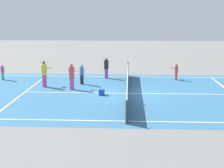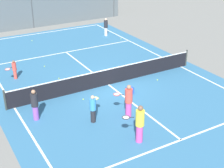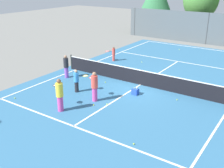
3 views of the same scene
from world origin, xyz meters
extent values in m
plane|color=slate|center=(0.00, 0.00, 0.00)|extent=(80.00, 80.00, 0.00)
cube|color=teal|center=(0.00, 0.00, 0.00)|extent=(13.00, 25.00, 0.00)
cube|color=white|center=(-5.50, 0.00, 0.01)|extent=(0.10, 24.00, 0.01)
cube|color=white|center=(5.50, 0.00, 0.01)|extent=(0.10, 24.00, 0.01)
cube|color=white|center=(0.00, -6.40, 0.01)|extent=(11.00, 0.10, 0.01)
cube|color=white|center=(0.00, 0.00, 0.01)|extent=(0.10, 12.80, 0.01)
cylinder|color=#333833|center=(-5.90, 0.00, 0.55)|extent=(0.10, 0.10, 1.10)
cylinder|color=#333833|center=(5.90, 0.00, 0.55)|extent=(0.10, 0.10, 1.10)
cube|color=black|center=(0.00, 0.00, 0.47)|extent=(11.80, 0.03, 0.95)
cube|color=white|center=(0.00, 0.00, 0.97)|extent=(11.80, 0.04, 0.05)
cylinder|color=#E54C3F|center=(-4.48, 3.56, 0.28)|extent=(0.20, 0.20, 0.55)
cylinder|color=#E54C3F|center=(-4.48, 3.56, 0.80)|extent=(0.25, 0.25, 0.48)
sphere|color=brown|center=(-4.48, 3.56, 1.11)|extent=(0.15, 0.15, 0.15)
cylinder|color=black|center=(-4.71, 3.41, 0.82)|extent=(0.19, 0.13, 0.03)
torus|color=red|center=(-4.92, 3.28, 0.82)|extent=(0.45, 0.45, 0.03)
cylinder|color=silver|center=(-4.92, 3.28, 0.82)|extent=(0.38, 0.38, 0.00)
cylinder|color=#232328|center=(-2.61, -3.18, 0.33)|extent=(0.24, 0.24, 0.65)
cylinder|color=#388CD8|center=(-2.61, -3.18, 0.94)|extent=(0.30, 0.30, 0.57)
sphere|color=tan|center=(-2.61, -3.18, 1.31)|extent=(0.18, 0.18, 0.18)
cylinder|color=black|center=(-2.42, -2.95, 0.97)|extent=(0.15, 0.17, 0.03)
torus|color=yellow|center=(-2.26, -2.76, 0.97)|extent=(0.46, 0.46, 0.03)
cylinder|color=silver|center=(-2.26, -2.76, 0.97)|extent=(0.39, 0.39, 0.00)
cylinder|color=purple|center=(-4.88, -1.63, 0.37)|extent=(0.27, 0.27, 0.74)
cylinder|color=#232328|center=(-4.88, -1.63, 1.06)|extent=(0.34, 0.34, 0.64)
sphere|color=#A37556|center=(-4.88, -1.63, 1.48)|extent=(0.20, 0.20, 0.20)
cylinder|color=#D14799|center=(-1.62, -5.57, 0.41)|extent=(0.30, 0.30, 0.81)
cylinder|color=yellow|center=(-1.62, -5.57, 1.17)|extent=(0.37, 0.37, 0.71)
sphere|color=brown|center=(-1.62, -5.57, 1.64)|extent=(0.22, 0.22, 0.22)
cylinder|color=black|center=(-1.92, -5.41, 1.21)|extent=(0.19, 0.12, 0.03)
torus|color=black|center=(-2.14, -5.29, 1.21)|extent=(0.45, 0.45, 0.03)
cylinder|color=silver|center=(-2.14, -5.29, 1.21)|extent=(0.37, 0.37, 0.00)
cylinder|color=#3FA559|center=(-3.95, -9.27, 0.27)|extent=(0.20, 0.20, 0.53)
cylinder|color=#D14799|center=(-3.95, -9.27, 0.77)|extent=(0.24, 0.24, 0.47)
sphere|color=beige|center=(-3.95, -9.27, 1.07)|extent=(0.14, 0.14, 0.14)
cylinder|color=black|center=(-3.80, -9.04, 0.79)|extent=(0.13, 0.18, 0.03)
torus|color=yellow|center=(-3.67, -8.83, 0.79)|extent=(0.46, 0.46, 0.03)
cylinder|color=silver|center=(-3.67, -8.83, 0.79)|extent=(0.38, 0.38, 0.00)
cylinder|color=#D14799|center=(-0.92, -3.60, 0.40)|extent=(0.29, 0.29, 0.79)
cylinder|color=#E54C3F|center=(-0.92, -3.60, 1.14)|extent=(0.36, 0.36, 0.69)
sphere|color=#A37556|center=(-0.92, -3.60, 1.59)|extent=(0.21, 0.21, 0.21)
cylinder|color=black|center=(-1.18, -3.40, 1.17)|extent=(0.18, 0.15, 0.03)
torus|color=red|center=(-1.38, -3.25, 1.17)|extent=(0.46, 0.46, 0.03)
cylinder|color=silver|center=(-1.38, -3.25, 1.17)|extent=(0.39, 0.39, 0.00)
cube|color=blue|center=(0.49, -1.55, 0.18)|extent=(0.36, 0.33, 0.36)
sphere|color=#CCE533|center=(0.42, -1.55, 0.39)|extent=(0.07, 0.07, 0.07)
sphere|color=#CCE533|center=(0.57, -1.50, 0.39)|extent=(0.07, 0.07, 0.07)
sphere|color=#CCE533|center=(3.04, -6.12, 0.03)|extent=(0.07, 0.07, 0.07)
sphere|color=#CCE533|center=(-0.06, -3.64, 0.03)|extent=(0.07, 0.07, 0.07)
sphere|color=#CCE533|center=(-2.08, -0.96, 0.03)|extent=(0.07, 0.07, 0.07)
sphere|color=#CCE533|center=(-4.87, -5.92, 0.03)|extent=(0.07, 0.07, 0.07)
sphere|color=#CCE533|center=(-2.20, 2.22, 0.03)|extent=(0.07, 0.07, 0.07)
sphere|color=#CCE533|center=(2.63, 0.96, 0.03)|extent=(0.07, 0.07, 0.07)
sphere|color=#CCE533|center=(-2.46, 1.01, 0.03)|extent=(0.07, 0.07, 0.07)
sphere|color=#CCE533|center=(-2.32, 4.50, 0.03)|extent=(0.07, 0.07, 0.07)
sphere|color=#CCE533|center=(2.85, -0.95, 0.03)|extent=(0.07, 0.07, 0.07)
sphere|color=#CCE533|center=(-0.59, -4.13, 0.03)|extent=(0.07, 0.07, 0.07)
camera|label=1|loc=(20.42, 0.09, 4.89)|focal=54.62mm
camera|label=2|loc=(-8.41, -15.03, 8.26)|focal=52.38mm
camera|label=3|loc=(7.69, -14.55, 6.39)|focal=43.86mm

